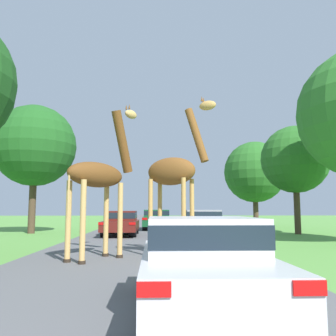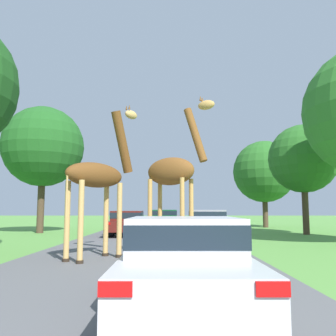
{
  "view_description": "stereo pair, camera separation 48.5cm",
  "coord_description": "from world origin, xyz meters",
  "views": [
    {
      "loc": [
        0.43,
        -0.58,
        1.51
      ],
      "look_at": [
        0.89,
        10.91,
        2.83
      ],
      "focal_mm": 38.0,
      "sensor_mm": 36.0,
      "label": 1
    },
    {
      "loc": [
        0.92,
        -0.59,
        1.51
      ],
      "look_at": [
        0.89,
        10.91,
        2.83
      ],
      "focal_mm": 38.0,
      "sensor_mm": 36.0,
      "label": 2
    }
  ],
  "objects": [
    {
      "name": "tree_right_cluster",
      "position": [
        9.09,
        20.64,
        4.5
      ],
      "size": [
        4.12,
        4.12,
        6.58
      ],
      "color": "#4C3828",
      "rests_on": "ground"
    },
    {
      "name": "car_far_ahead",
      "position": [
        2.83,
        17.18,
        0.78
      ],
      "size": [
        1.82,
        4.63,
        1.46
      ],
      "color": "gray",
      "rests_on": "ground"
    },
    {
      "name": "road",
      "position": [
        0.0,
        30.0,
        0.0
      ],
      "size": [
        7.36,
        120.0,
        0.0
      ],
      "color": "#5B5B5E",
      "rests_on": "ground"
    },
    {
      "name": "car_lead_maroon",
      "position": [
        1.15,
        4.76,
        0.74
      ],
      "size": [
        1.74,
        4.09,
        1.38
      ],
      "color": "silver",
      "rests_on": "ground"
    },
    {
      "name": "car_queue_right",
      "position": [
        -1.43,
        20.05,
        0.75
      ],
      "size": [
        1.89,
        4.61,
        1.38
      ],
      "color": "#561914",
      "rests_on": "ground"
    },
    {
      "name": "tree_left_edge",
      "position": [
        8.89,
        28.68,
        4.56
      ],
      "size": [
        5.1,
        5.1,
        7.12
      ],
      "color": "#4C3828",
      "rests_on": "ground"
    },
    {
      "name": "car_queue_left",
      "position": [
        0.65,
        25.84,
        0.77
      ],
      "size": [
        1.99,
        4.51,
        1.44
      ],
      "color": "#144C28",
      "rests_on": "ground"
    },
    {
      "name": "tree_far_right",
      "position": [
        -7.09,
        21.86,
        5.46
      ],
      "size": [
        5.13,
        5.13,
        8.04
      ],
      "color": "#4C3828",
      "rests_on": "ground"
    },
    {
      "name": "giraffe_companion",
      "position": [
        -1.21,
        10.38,
        2.51
      ],
      "size": [
        2.14,
        2.66,
        5.08
      ],
      "rotation": [
        0.0,
        0.0,
        -0.64
      ],
      "color": "tan",
      "rests_on": "ground"
    },
    {
      "name": "giraffe_near_road",
      "position": [
        1.09,
        10.85,
        2.63
      ],
      "size": [
        2.33,
        1.69,
        5.05
      ],
      "rotation": [
        0.0,
        0.0,
        -2.13
      ],
      "color": "tan",
      "rests_on": "ground"
    }
  ]
}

